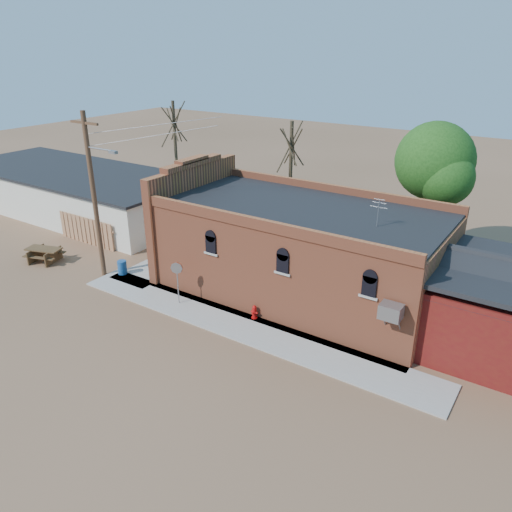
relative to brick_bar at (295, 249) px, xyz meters
The scene contains 15 objects.
ground 6.19m from the brick_bar, 106.65° to the right, with size 120.00×120.00×0.00m, color brown.
sidewalk_south 5.14m from the brick_bar, 91.78° to the right, with size 19.00×2.20×0.08m, color #9E9991.
sidewalk_west 8.28m from the brick_bar, behind, with size 2.60×10.00×0.08m, color #9E9991.
brick_bar is the anchor object (origin of this frame).
red_shed 9.86m from the brick_bar, ahead, with size 5.40×6.40×4.30m.
storage_building 20.81m from the brick_bar, behind, with size 20.40×8.40×3.17m.
wood_fence 14.61m from the brick_bar, behind, with size 5.20×0.10×1.80m, color #A16749, non-canonical shape.
utility_pole 10.96m from the brick_bar, 156.31° to the right, with size 3.12×0.26×9.00m.
tree_bare_near 9.54m from the brick_bar, 121.74° to the left, with size 2.80×2.80×7.65m.
tree_bare_far 18.25m from the brick_bar, 151.47° to the left, with size 2.80×2.80×8.16m.
tree_leafy 9.80m from the brick_bar, 61.44° to the left, with size 4.40×4.40×8.15m.
fire_hydrant 4.17m from the brick_bar, 90.42° to the right, with size 0.38×0.36×0.67m.
stop_sign 6.08m from the brick_bar, 131.49° to the right, with size 0.55×0.33×2.22m.
trash_barrel 9.87m from the brick_bar, 157.38° to the right, with size 0.51×0.51×0.78m, color navy.
picnic_table 15.18m from the brick_bar, 160.65° to the right, with size 2.43×2.10×0.85m.
Camera 1 is at (13.04, -15.25, 12.15)m, focal length 35.00 mm.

